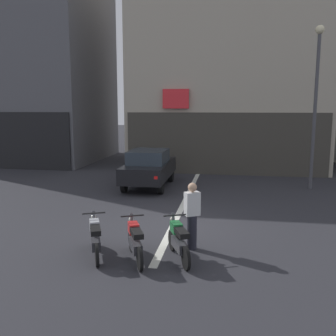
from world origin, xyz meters
The scene contains 10 objects.
ground_plane centered at (0.00, 0.00, 0.00)m, with size 120.00×120.00×0.00m, color #2B2B30.
lane_centre_line centered at (0.00, 6.00, 0.00)m, with size 0.20×18.00×0.01m, color silver.
building_corner_left centered at (-11.24, 12.89, 6.14)m, with size 8.83×8.57×12.30m.
building_mid_block centered at (1.37, 12.89, 9.38)m, with size 10.66×8.39×18.79m.
car_black_crossing_near centered at (-1.86, 5.25, 0.89)m, with size 1.77×4.10×1.64m.
street_lamp centered at (5.08, 5.99, 4.11)m, with size 0.36×0.36×6.74m.
motorcycle_silver_row_leftmost centered at (-1.46, -2.55, 0.46)m, with size 0.76×1.56×0.98m.
motorcycle_red_row_left_mid centered at (-0.49, -2.61, 0.46)m, with size 0.77×1.55×0.98m.
motorcycle_green_row_centre centered at (0.49, -2.41, 0.46)m, with size 0.76×1.56×0.98m.
person_by_motorcycles centered at (0.73, -1.72, 0.86)m, with size 0.42×0.37×1.67m.
Camera 1 is at (1.58, -10.53, 3.48)m, focal length 39.94 mm.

